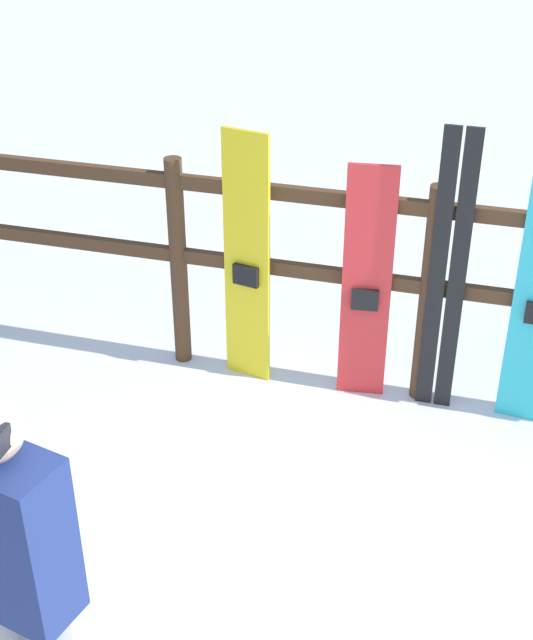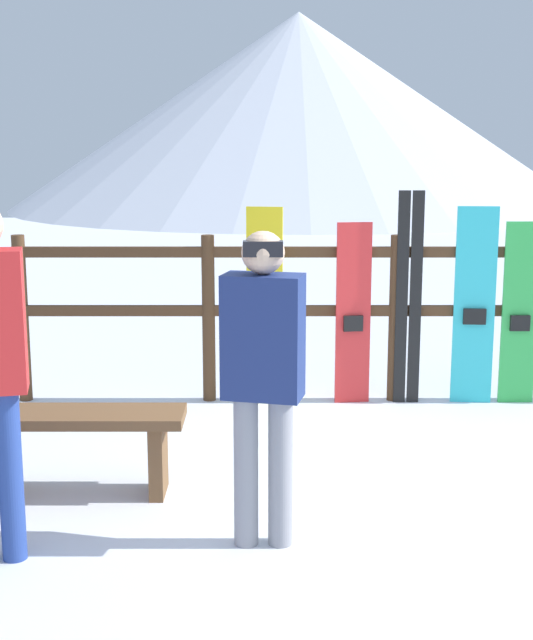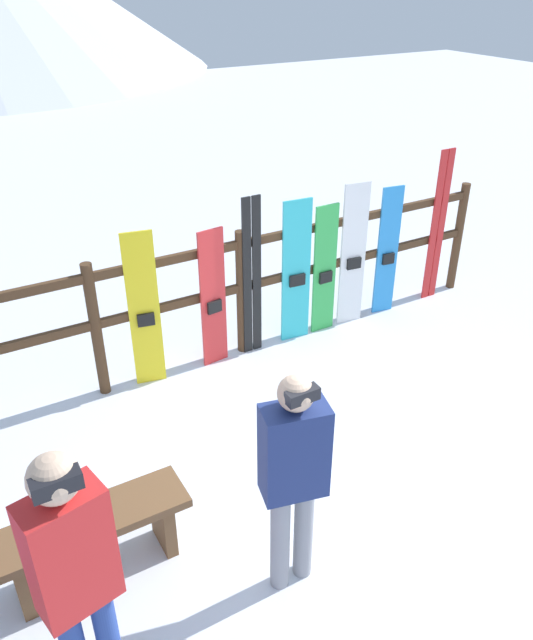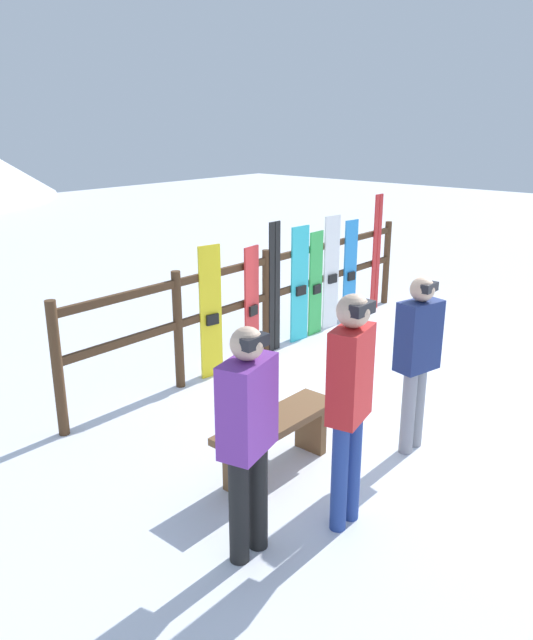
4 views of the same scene
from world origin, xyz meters
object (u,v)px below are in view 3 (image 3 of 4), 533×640
Objects in this scene: ski_pair_black at (252,278)px; snowboard_cyan at (296,273)px; snowboard_red at (213,300)px; ski_pair_red at (438,227)px; person_navy at (294,470)px; snowboard_green at (325,270)px; snowboard_yellow at (144,312)px; snowboard_blue at (387,252)px; snowboard_white at (353,256)px; person_red at (75,572)px; bench at (92,533)px.

ski_pair_black is 0.51m from snowboard_cyan.
snowboard_red is at bearing -179.52° from ski_pair_black.
person_navy is at bearing -144.16° from ski_pair_red.
snowboard_green is at bearing -0.24° from ski_pair_black.
person_navy is 0.90× the size of ski_pair_red.
ski_pair_red reaches higher than snowboard_yellow.
snowboard_yellow is at bearing 180.00° from snowboard_blue.
snowboard_white is (1.21, -0.00, -0.04)m from ski_pair_black.
snowboard_cyan is 1.04× the size of snowboard_blue.
snowboard_blue is (0.47, -0.00, -0.06)m from snowboard_white.
ski_pair_red is (4.76, 2.67, -0.16)m from person_red.
person_navy is 1.12× the size of snowboard_green.
person_red is 3.59m from ski_pair_black.
person_red is at bearing -137.20° from snowboard_cyan.
snowboard_red is 0.80× the size of ski_pair_red.
snowboard_cyan reaches higher than snowboard_green.
person_navy is 1.30m from person_red.
ski_pair_red reaches higher than bench.
snowboard_red is 0.86× the size of ski_pair_black.
ski_pair_black is 0.86m from snowboard_green.
ski_pair_black is at bearing 48.30° from person_red.
snowboard_red is 1.63m from snowboard_white.
ski_pair_black is 1.08× the size of snowboard_cyan.
bench is at bearing -151.21° from snowboard_white.
ski_pair_black reaches higher than snowboard_red.
person_red reaches higher than snowboard_cyan.
bench is 0.81× the size of snowboard_yellow.
person_red reaches higher than ski_pair_black.
ski_pair_red is (1.88, 0.00, 0.12)m from snowboard_cyan.
snowboard_green is 0.80× the size of ski_pair_red.
ski_pair_black is (2.16, 1.85, 0.46)m from bench.
ski_pair_black is at bearing 0.18° from snowboard_yellow.
person_navy is 3.18m from snowboard_green.
ski_pair_red is (1.17, 0.00, 0.09)m from snowboard_white.
ski_pair_red is at bearing 0.28° from snowboard_blue.
person_red reaches higher than snowboard_red.
person_navy is 0.91× the size of person_red.
snowboard_red is at bearing -179.93° from ski_pair_red.
bench is at bearing -154.25° from snowboard_blue.
person_navy is 2.61m from snowboard_red.
bench is 0.87× the size of snowboard_red.
ski_pair_black is at bearing 66.37° from person_navy.
ski_pair_black is 1.04× the size of snowboard_white.
person_navy is 1.04× the size of snowboard_yellow.
snowboard_green is at bearing -180.00° from snowboard_blue.
person_red is 1.14× the size of snowboard_yellow.
bench is at bearing -119.85° from snowboard_yellow.
snowboard_white is (2.31, 2.51, -0.14)m from person_navy.
snowboard_red reaches higher than bench.
snowboard_red is at bearing -0.01° from snowboard_yellow.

